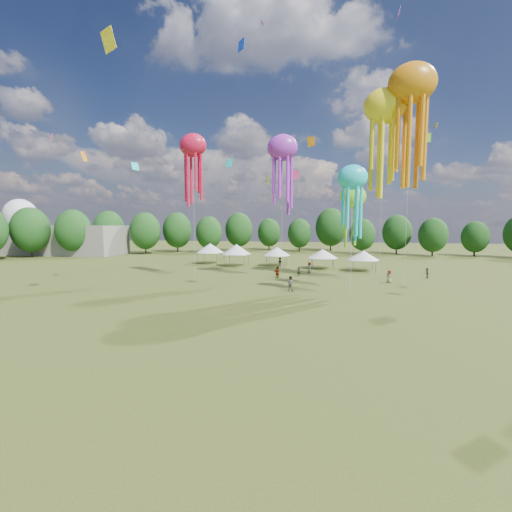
# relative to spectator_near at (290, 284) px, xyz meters

# --- Properties ---
(ground) EXTENTS (300.00, 300.00, 0.00)m
(ground) POSITION_rel_spectator_near_xyz_m (2.03, -31.62, -0.96)
(ground) COLOR #384416
(ground) RESTS_ON ground
(spectator_near) EXTENTS (1.11, 0.98, 1.91)m
(spectator_near) POSITION_rel_spectator_near_xyz_m (0.00, 0.00, 0.00)
(spectator_near) COLOR gray
(spectator_near) RESTS_ON ground
(spectators_far) EXTENTS (25.29, 16.96, 1.85)m
(spectators_far) POSITION_rel_spectator_near_xyz_m (3.33, 15.00, -0.09)
(spectators_far) COLOR gray
(spectators_far) RESTS_ON ground
(festival_tents) EXTENTS (36.54, 11.42, 4.41)m
(festival_tents) POSITION_rel_spectator_near_xyz_m (-5.64, 24.37, 2.14)
(festival_tents) COLOR #47474C
(festival_tents) RESTS_ON ground
(show_kites) EXTENTS (35.69, 14.08, 29.51)m
(show_kites) POSITION_rel_spectator_near_xyz_m (7.66, 6.75, 19.35)
(show_kites) COLOR purple
(show_kites) RESTS_ON ground
(small_kites) EXTENTS (73.68, 61.15, 45.62)m
(small_kites) POSITION_rel_spectator_near_xyz_m (0.43, 9.74, 29.25)
(small_kites) COLOR purple
(small_kites) RESTS_ON ground
(treeline) EXTENTS (201.57, 95.24, 13.43)m
(treeline) POSITION_rel_spectator_near_xyz_m (-1.83, 30.90, 5.59)
(treeline) COLOR #38281C
(treeline) RESTS_ON ground
(hangar) EXTENTS (40.00, 12.00, 8.00)m
(hangar) POSITION_rel_spectator_near_xyz_m (-69.97, 40.38, 3.04)
(hangar) COLOR gray
(hangar) RESTS_ON ground
(radome) EXTENTS (9.00, 9.00, 16.00)m
(radome) POSITION_rel_spectator_near_xyz_m (-85.97, 46.38, 9.03)
(radome) COLOR white
(radome) RESTS_ON ground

